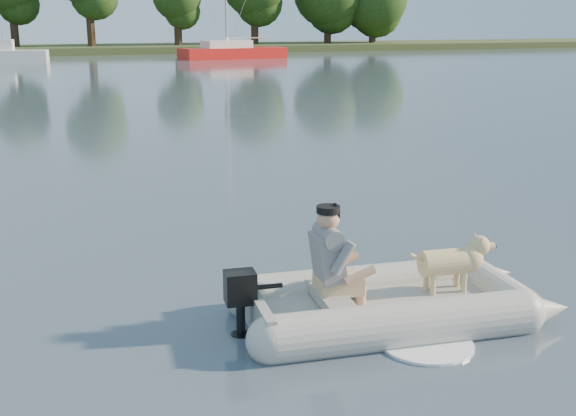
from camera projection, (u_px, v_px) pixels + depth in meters
name	position (u px, v px, depth m)	size (l,w,h in m)	color
water	(384.00, 350.00, 6.32)	(160.00, 160.00, 0.00)	slate
shore_bank	(46.00, 50.00, 62.41)	(160.00, 12.00, 0.70)	#47512D
dinghy	(393.00, 267.00, 6.87)	(4.15, 2.77, 1.25)	#9D9D98
man	(330.00, 254.00, 6.72)	(0.65, 0.56, 0.96)	slate
dog	(446.00, 266.00, 7.07)	(0.83, 0.30, 0.56)	tan
outboard_motor	(241.00, 306.00, 6.57)	(0.37, 0.26, 0.70)	black
motorboat	(7.00, 47.00, 48.38)	(5.33, 2.05, 2.25)	white
sailboat	(232.00, 52.00, 53.56)	(8.23, 3.63, 10.92)	red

